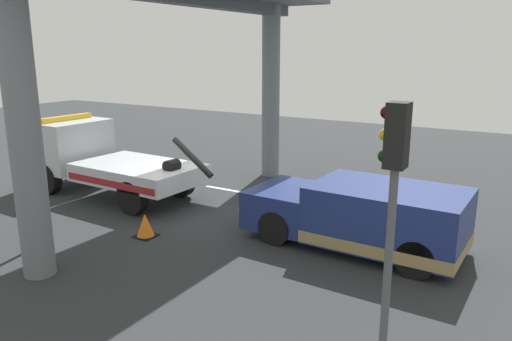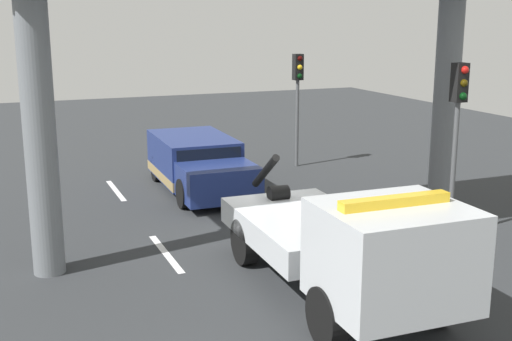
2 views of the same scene
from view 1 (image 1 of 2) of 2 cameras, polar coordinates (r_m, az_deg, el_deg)
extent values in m
cube|color=#2D3033|center=(14.68, -7.39, -4.90)|extent=(60.00, 40.00, 0.10)
cube|color=silver|center=(14.28, 18.49, -5.84)|extent=(2.60, 0.16, 0.01)
cube|color=silver|center=(16.52, -2.17, -2.44)|extent=(2.60, 0.16, 0.01)
cube|color=silver|center=(20.35, -16.42, 0.12)|extent=(2.60, 0.16, 0.01)
cube|color=silver|center=(15.71, -13.44, -0.21)|extent=(3.90, 2.50, 0.55)
cube|color=silver|center=(18.10, -20.91, 2.88)|extent=(2.10, 2.35, 1.65)
cube|color=black|center=(18.54, -22.14, 4.15)|extent=(0.12, 2.21, 0.66)
cube|color=maroon|center=(14.95, -16.73, -1.46)|extent=(3.65, 0.11, 0.20)
cylinder|color=black|center=(14.07, -7.38, 1.51)|extent=(1.42, 0.22, 1.07)
cylinder|color=black|center=(14.67, -9.75, 0.57)|extent=(0.37, 0.46, 0.36)
cube|color=yellow|center=(17.96, -21.16, 5.71)|extent=(0.29, 1.93, 0.16)
cylinder|color=black|center=(17.56, -22.94, -0.89)|extent=(1.01, 0.34, 1.00)
cylinder|color=black|center=(18.76, -17.75, 0.45)|extent=(1.01, 0.34, 1.00)
cylinder|color=black|center=(14.59, -14.17, -3.07)|extent=(1.01, 0.34, 1.00)
cylinder|color=black|center=(16.02, -8.77, -1.29)|extent=(1.01, 0.34, 1.00)
cube|color=navy|center=(11.80, 15.02, -5.11)|extent=(3.51, 2.29, 1.35)
cube|color=navy|center=(12.82, 3.88, -4.06)|extent=(1.78, 2.15, 0.95)
cube|color=black|center=(12.31, 7.36, -2.49)|extent=(0.11, 1.94, 0.59)
cube|color=#9E8451|center=(11.97, 14.87, -7.35)|extent=(3.53, 2.30, 0.28)
cylinder|color=black|center=(12.05, 2.26, -6.66)|extent=(0.85, 0.30, 0.84)
cylinder|color=black|center=(13.65, 6.37, -4.24)|extent=(0.85, 0.30, 0.84)
cylinder|color=black|center=(10.87, 18.09, -9.74)|extent=(0.85, 0.30, 0.84)
cylinder|color=black|center=(12.62, 20.37, -6.60)|extent=(0.85, 0.30, 0.84)
cylinder|color=slate|center=(10.78, -25.33, 4.22)|extent=(0.65, 0.65, 6.18)
cylinder|color=slate|center=(18.18, 1.73, 8.97)|extent=(0.65, 0.65, 6.18)
cylinder|color=#515456|center=(7.47, 15.05, -11.28)|extent=(0.12, 0.12, 3.08)
cube|color=black|center=(6.88, 16.08, 3.92)|extent=(0.28, 0.32, 0.90)
sphere|color=#360605|center=(6.88, 14.96, 6.52)|extent=(0.18, 0.18, 0.18)
sphere|color=gold|center=(6.92, 14.81, 4.06)|extent=(0.18, 0.18, 0.18)
sphere|color=black|center=(6.98, 14.66, 1.63)|extent=(0.18, 0.18, 0.18)
cylinder|color=#515456|center=(12.54, -25.35, -1.33)|extent=(0.12, 0.12, 3.30)
cube|color=black|center=(12.20, -26.37, 8.22)|extent=(0.28, 0.32, 0.90)
sphere|color=red|center=(12.32, -26.94, 9.61)|extent=(0.18, 0.18, 0.18)
sphere|color=#3A2D06|center=(12.34, -26.78, 8.22)|extent=(0.18, 0.18, 0.18)
sphere|color=black|center=(12.36, -26.63, 6.84)|extent=(0.18, 0.18, 0.18)
cone|color=orange|center=(12.86, -12.74, -6.22)|extent=(0.46, 0.46, 0.61)
cube|color=black|center=(12.96, -12.67, -7.42)|extent=(0.51, 0.51, 0.03)
camera|label=2|loc=(28.06, -22.95, 14.00)|focal=46.22mm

